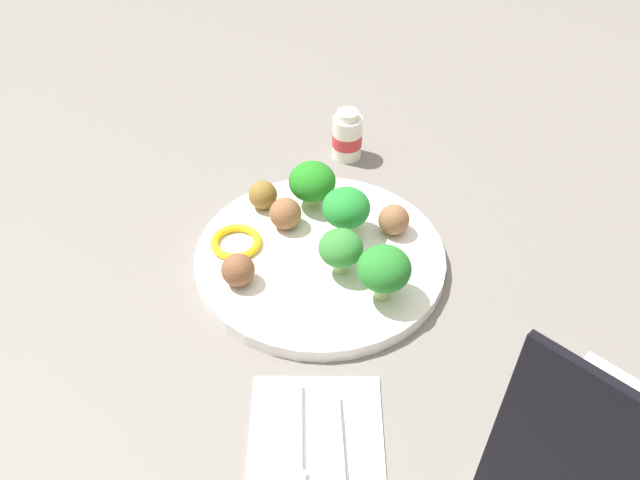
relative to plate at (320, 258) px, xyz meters
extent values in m
plane|color=slate|center=(0.00, 0.00, -0.01)|extent=(4.00, 4.00, 0.00)
cylinder|color=white|center=(0.00, 0.00, 0.00)|extent=(0.28, 0.28, 0.02)
cylinder|color=#96B96E|center=(0.03, 0.02, 0.02)|extent=(0.01, 0.01, 0.02)
ellipsoid|color=#307A30|center=(0.03, 0.02, 0.04)|extent=(0.05, 0.05, 0.04)
cylinder|color=#A2C36E|center=(-0.09, -0.01, 0.01)|extent=(0.02, 0.02, 0.01)
ellipsoid|color=#20771D|center=(-0.09, -0.01, 0.04)|extent=(0.06, 0.06, 0.04)
cylinder|color=#9EBA6F|center=(0.07, 0.06, 0.02)|extent=(0.02, 0.02, 0.02)
ellipsoid|color=#257527|center=(0.07, 0.06, 0.05)|extent=(0.06, 0.06, 0.04)
cylinder|color=#95CF77|center=(-0.03, 0.03, 0.02)|extent=(0.02, 0.02, 0.02)
ellipsoid|color=#22802F|center=(-0.03, 0.03, 0.04)|extent=(0.05, 0.05, 0.04)
sphere|color=brown|center=(-0.05, -0.04, 0.03)|extent=(0.04, 0.04, 0.04)
sphere|color=brown|center=(0.04, -0.09, 0.03)|extent=(0.04, 0.04, 0.04)
sphere|color=brown|center=(-0.08, -0.07, 0.03)|extent=(0.03, 0.03, 0.03)
sphere|color=brown|center=(-0.03, 0.09, 0.03)|extent=(0.04, 0.04, 0.04)
torus|color=yellow|center=(-0.02, -0.09, 0.01)|extent=(0.08, 0.08, 0.01)
cube|color=white|center=(0.24, -0.01, -0.01)|extent=(0.17, 0.13, 0.01)
cube|color=silver|center=(0.23, 0.01, 0.00)|extent=(0.09, 0.01, 0.01)
cube|color=white|center=(0.21, -0.03, 0.00)|extent=(0.09, 0.01, 0.01)
cylinder|color=white|center=(-0.21, 0.04, 0.02)|extent=(0.04, 0.04, 0.06)
cylinder|color=red|center=(-0.21, 0.04, 0.02)|extent=(0.04, 0.04, 0.02)
cylinder|color=silver|center=(-0.21, 0.04, 0.06)|extent=(0.03, 0.03, 0.01)
camera|label=1|loc=(0.57, -0.02, 0.55)|focal=39.60mm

